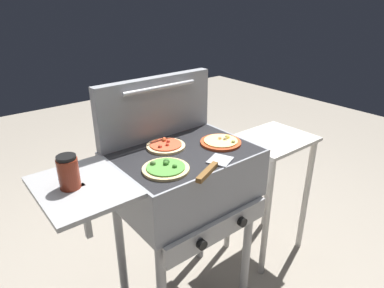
{
  "coord_description": "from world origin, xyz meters",
  "views": [
    {
      "loc": [
        -0.84,
        -1.1,
        1.55
      ],
      "look_at": [
        0.05,
        0.0,
        0.92
      ],
      "focal_mm": 31.46,
      "sensor_mm": 36.0,
      "label": 1
    }
  ],
  "objects_px": {
    "grill": "(182,180)",
    "pizza_pepperoni": "(166,146)",
    "spatula": "(213,167)",
    "pizza_veggie": "(166,168)",
    "sauce_jar": "(68,172)",
    "prep_table": "(270,172)",
    "pizza_cheese": "(221,142)"
  },
  "relations": [
    {
      "from": "spatula",
      "to": "pizza_pepperoni",
      "type": "bearing_deg",
      "value": 96.04
    },
    {
      "from": "grill",
      "to": "sauce_jar",
      "type": "height_order",
      "value": "sauce_jar"
    },
    {
      "from": "sauce_jar",
      "to": "pizza_cheese",
      "type": "bearing_deg",
      "value": -4.46
    },
    {
      "from": "grill",
      "to": "spatula",
      "type": "height_order",
      "value": "spatula"
    },
    {
      "from": "sauce_jar",
      "to": "spatula",
      "type": "relative_size",
      "value": 0.49
    },
    {
      "from": "pizza_cheese",
      "to": "sauce_jar",
      "type": "xyz_separation_m",
      "value": [
        -0.71,
        0.06,
        0.05
      ]
    },
    {
      "from": "spatula",
      "to": "pizza_veggie",
      "type": "bearing_deg",
      "value": 145.52
    },
    {
      "from": "grill",
      "to": "sauce_jar",
      "type": "relative_size",
      "value": 7.44
    },
    {
      "from": "pizza_pepperoni",
      "to": "spatula",
      "type": "relative_size",
      "value": 0.69
    },
    {
      "from": "pizza_pepperoni",
      "to": "grill",
      "type": "bearing_deg",
      "value": -72.71
    },
    {
      "from": "pizza_veggie",
      "to": "spatula",
      "type": "xyz_separation_m",
      "value": [
        0.16,
        -0.11,
        -0.0
      ]
    },
    {
      "from": "pizza_cheese",
      "to": "pizza_pepperoni",
      "type": "bearing_deg",
      "value": 150.65
    },
    {
      "from": "pizza_pepperoni",
      "to": "prep_table",
      "type": "bearing_deg",
      "value": -6.65
    },
    {
      "from": "pizza_pepperoni",
      "to": "spatula",
      "type": "height_order",
      "value": "pizza_pepperoni"
    },
    {
      "from": "pizza_veggie",
      "to": "spatula",
      "type": "relative_size",
      "value": 0.74
    },
    {
      "from": "pizza_veggie",
      "to": "prep_table",
      "type": "bearing_deg",
      "value": 7.02
    },
    {
      "from": "sauce_jar",
      "to": "pizza_veggie",
      "type": "bearing_deg",
      "value": -17.45
    },
    {
      "from": "grill",
      "to": "prep_table",
      "type": "distance_m",
      "value": 0.7
    },
    {
      "from": "pizza_veggie",
      "to": "prep_table",
      "type": "distance_m",
      "value": 0.9
    },
    {
      "from": "pizza_pepperoni",
      "to": "prep_table",
      "type": "height_order",
      "value": "pizza_pepperoni"
    },
    {
      "from": "pizza_cheese",
      "to": "sauce_jar",
      "type": "relative_size",
      "value": 1.51
    },
    {
      "from": "pizza_veggie",
      "to": "grill",
      "type": "bearing_deg",
      "value": 32.31
    },
    {
      "from": "pizza_pepperoni",
      "to": "prep_table",
      "type": "distance_m",
      "value": 0.79
    },
    {
      "from": "pizza_cheese",
      "to": "spatula",
      "type": "height_order",
      "value": "pizza_cheese"
    },
    {
      "from": "grill",
      "to": "prep_table",
      "type": "relative_size",
      "value": 1.21
    },
    {
      "from": "pizza_cheese",
      "to": "pizza_pepperoni",
      "type": "distance_m",
      "value": 0.26
    },
    {
      "from": "spatula",
      "to": "prep_table",
      "type": "bearing_deg",
      "value": 17.47
    },
    {
      "from": "pizza_pepperoni",
      "to": "prep_table",
      "type": "relative_size",
      "value": 0.23
    },
    {
      "from": "grill",
      "to": "pizza_pepperoni",
      "type": "relative_size",
      "value": 5.31
    },
    {
      "from": "sauce_jar",
      "to": "prep_table",
      "type": "relative_size",
      "value": 0.16
    },
    {
      "from": "grill",
      "to": "pizza_pepperoni",
      "type": "height_order",
      "value": "pizza_pepperoni"
    },
    {
      "from": "grill",
      "to": "prep_table",
      "type": "bearing_deg",
      "value": 0.37
    }
  ]
}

